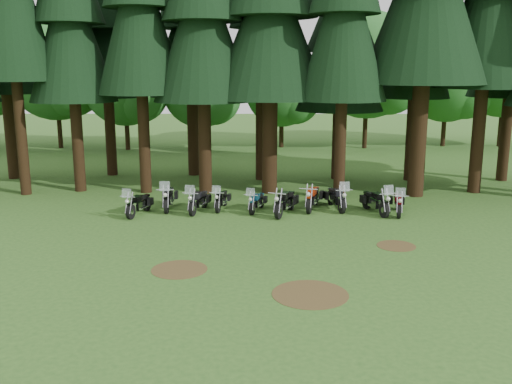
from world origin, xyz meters
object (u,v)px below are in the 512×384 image
motorcycle_2 (198,201)px  motorcycle_6 (313,198)px  motorcycle_8 (375,202)px  motorcycle_3 (221,200)px  motorcycle_1 (169,198)px  motorcycle_0 (139,205)px  motorcycle_4 (257,202)px  motorcycle_9 (398,204)px  motorcycle_5 (285,203)px  motorcycle_7 (336,198)px

motorcycle_2 → motorcycle_6: 5.15m
motorcycle_6 → motorcycle_8: (2.69, -0.74, -0.01)m
motorcycle_2 → motorcycle_3: size_ratio=1.10×
motorcycle_1 → motorcycle_3: 2.40m
motorcycle_0 → motorcycle_4: motorcycle_0 is taller
motorcycle_6 → motorcycle_8: size_ratio=1.02×
motorcycle_8 → motorcycle_9: motorcycle_8 is taller
motorcycle_5 → motorcycle_9: (4.95, 0.08, -0.04)m
motorcycle_2 → motorcycle_6: (5.13, 0.52, 0.03)m
motorcycle_2 → motorcycle_1: bearing=174.8°
motorcycle_9 → motorcycle_6: bearing=176.3°
motorcycle_2 → motorcycle_8: bearing=12.1°
motorcycle_4 → motorcycle_9: motorcycle_9 is taller
motorcycle_0 → motorcycle_1: motorcycle_1 is taller
motorcycle_0 → motorcycle_7: 8.81m
motorcycle_6 → motorcycle_7: motorcycle_7 is taller
motorcycle_1 → motorcycle_6: bearing=-1.5°
motorcycle_2 → motorcycle_4: size_ratio=1.15×
motorcycle_2 → motorcycle_7: (6.20, 0.51, 0.02)m
motorcycle_3 → motorcycle_7: size_ratio=0.87×
motorcycle_0 → motorcycle_2: (2.54, 0.57, 0.01)m
motorcycle_5 → motorcycle_0: bearing=-158.2°
motorcycle_5 → motorcycle_8: motorcycle_8 is taller
motorcycle_7 → motorcycle_8: motorcycle_8 is taller
motorcycle_2 → motorcycle_4: 2.60m
motorcycle_5 → motorcycle_7: 2.54m
motorcycle_4 → motorcycle_6: size_ratio=0.82×
motorcycle_8 → motorcycle_9: size_ratio=1.06×
motorcycle_1 → motorcycle_3: (2.40, -0.01, -0.07)m
motorcycle_7 → motorcycle_9: (2.58, -0.85, -0.03)m
motorcycle_0 → motorcycle_5: 6.38m
motorcycle_0 → motorcycle_6: 7.75m
motorcycle_7 → motorcycle_1: bearing=170.1°
motorcycle_0 → motorcycle_5: size_ratio=0.93×
motorcycle_8 → motorcycle_7: bearing=139.2°
motorcycle_4 → motorcycle_6: 2.57m
motorcycle_3 → motorcycle_9: (7.79, -0.81, 0.03)m
motorcycle_4 → motorcycle_5: bearing=-5.5°
motorcycle_1 → motorcycle_9: size_ratio=1.08×
motorcycle_6 → motorcycle_8: motorcycle_8 is taller
motorcycle_2 → motorcycle_7: size_ratio=0.95×
motorcycle_7 → motorcycle_9: motorcycle_7 is taller
motorcycle_3 → motorcycle_6: size_ratio=0.86×
motorcycle_1 → motorcycle_2: (1.41, -0.48, -0.03)m
motorcycle_9 → motorcycle_4: bearing=-174.6°
motorcycle_8 → motorcycle_9: bearing=-22.6°
motorcycle_0 → motorcycle_1: bearing=58.1°
motorcycle_0 → motorcycle_8: 10.37m
motorcycle_6 → motorcycle_4: bearing=-155.6°
motorcycle_1 → motorcycle_7: 7.61m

